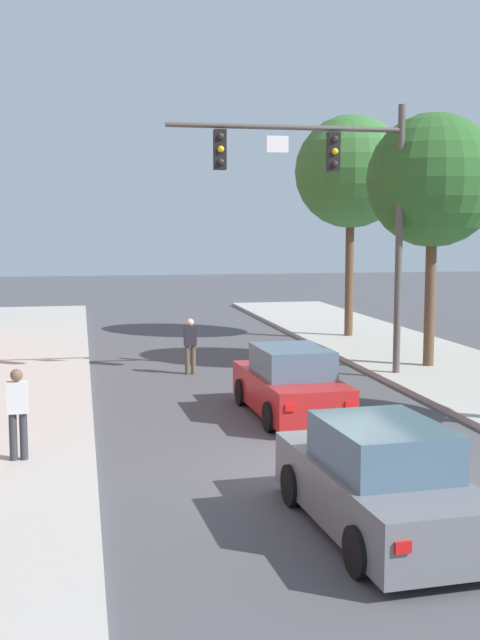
# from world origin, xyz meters

# --- Properties ---
(ground_plane) EXTENTS (120.00, 120.00, 0.00)m
(ground_plane) POSITION_xyz_m (0.00, 0.00, 0.00)
(ground_plane) COLOR #4C4C51
(traffic_signal_mast) EXTENTS (6.65, 0.38, 7.50)m
(traffic_signal_mast) POSITION_xyz_m (2.72, 8.03, 5.35)
(traffic_signal_mast) COLOR #514C47
(traffic_signal_mast) RESTS_ON sidewalk_right
(car_lead_red) EXTENTS (1.95, 4.29, 1.60)m
(car_lead_red) POSITION_xyz_m (0.41, 4.12, 0.72)
(car_lead_red) COLOR #B21E1E
(car_lead_red) RESTS_ON ground
(car_following_grey) EXTENTS (2.00, 4.32, 1.60)m
(car_following_grey) POSITION_xyz_m (-0.18, -2.89, 0.72)
(car_following_grey) COLOR slate
(car_following_grey) RESTS_ON ground
(pedestrian_sidewalk_left_walker) EXTENTS (0.36, 0.22, 1.64)m
(pedestrian_sidewalk_left_walker) POSITION_xyz_m (-5.35, 1.22, 1.06)
(pedestrian_sidewalk_left_walker) COLOR #333338
(pedestrian_sidewalk_left_walker) RESTS_ON sidewalk_left
(pedestrian_crossing_road) EXTENTS (0.36, 0.22, 1.64)m
(pedestrian_crossing_road) POSITION_xyz_m (-1.11, 9.74, 0.91)
(pedestrian_crossing_road) COLOR brown
(pedestrian_crossing_road) RESTS_ON ground
(street_tree_second) EXTENTS (3.92, 3.92, 7.46)m
(street_tree_second) POSITION_xyz_m (6.01, 8.98, 5.63)
(street_tree_second) COLOR brown
(street_tree_second) RESTS_ON sidewalk_right
(street_tree_third) EXTENTS (4.23, 4.23, 8.34)m
(street_tree_third) POSITION_xyz_m (5.88, 15.87, 6.35)
(street_tree_third) COLOR brown
(street_tree_third) RESTS_ON sidewalk_right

